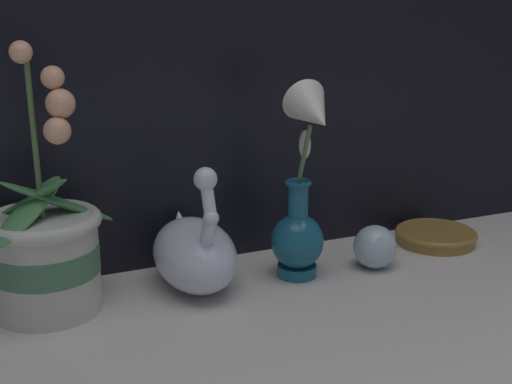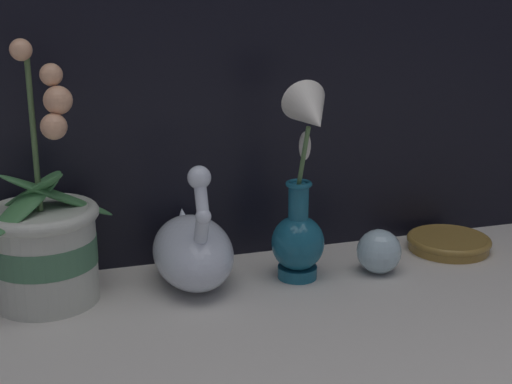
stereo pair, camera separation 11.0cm
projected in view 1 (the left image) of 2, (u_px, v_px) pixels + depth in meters
The scene contains 6 objects.
ground_plane at pixel (296, 300), 1.05m from camera, with size 2.80×2.80×0.00m, color beige.
orchid_potted_plant at pixel (45, 250), 1.00m from camera, with size 0.19×0.18×0.38m.
swan_figurine at pixel (194, 251), 1.09m from camera, with size 0.12×0.20×0.21m.
blue_vase at pixel (302, 202), 1.09m from camera, with size 0.08×0.14×0.32m.
glass_sphere at pixel (375, 247), 1.17m from camera, with size 0.07×0.07×0.07m.
amber_dish at pixel (436, 235), 1.28m from camera, with size 0.15×0.15×0.02m.
Camera 1 is at (-0.43, -0.86, 0.46)m, focal length 50.00 mm.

